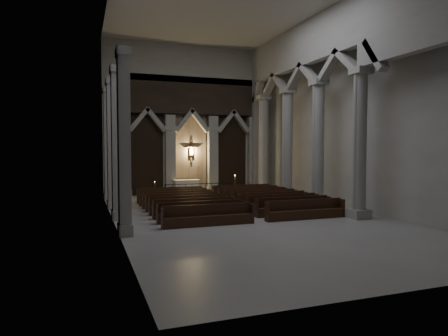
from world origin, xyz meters
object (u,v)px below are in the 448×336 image
object	(u,v)px
altar	(186,186)
pews	(229,204)
candle_stand_left	(155,193)
altar_rail	(199,188)
candle_stand_right	(235,190)
worshipper	(220,193)

from	to	relation	value
altar	pews	size ratio (longest dim) A/B	0.21
candle_stand_left	altar_rail	bearing A→B (deg)	-3.61
candle_stand_left	candle_stand_right	distance (m)	6.21
altar_rail	pews	distance (m)	6.77
altar	candle_stand_right	size ratio (longest dim) A/B	1.28
candle_stand_right	worshipper	distance (m)	3.60
candle_stand_left	pews	distance (m)	7.74
altar	altar_rail	size ratio (longest dim) A/B	0.39
candle_stand_left	pews	world-z (taller)	candle_stand_left
pews	worshipper	xyz separation A→B (m)	(0.57, 3.44, 0.26)
candle_stand_left	candle_stand_right	size ratio (longest dim) A/B	0.77
altar	altar_rail	distance (m)	1.55
candle_stand_right	worshipper	size ratio (longest dim) A/B	1.38
candle_stand_left	worshipper	size ratio (longest dim) A/B	1.06
candle_stand_left	candle_stand_right	world-z (taller)	candle_stand_right
altar	worshipper	xyz separation A→B (m)	(1.19, -4.75, -0.09)
candle_stand_right	pews	size ratio (longest dim) A/B	0.16
altar	worshipper	distance (m)	4.89
altar_rail	worshipper	world-z (taller)	worshipper
worshipper	altar	bearing A→B (deg)	88.58
altar_rail	candle_stand_left	bearing A→B (deg)	176.39
pews	altar	bearing A→B (deg)	94.29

